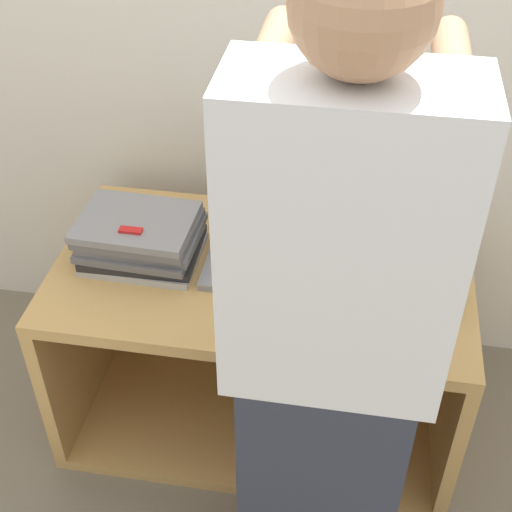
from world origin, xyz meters
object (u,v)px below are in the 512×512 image
laptop_open (265,242)px  person (330,357)px  laptop_stack_left (141,238)px  laptop_stack_right (387,270)px

laptop_open → person: bearing=-68.7°
laptop_stack_left → laptop_stack_right: laptop_stack_left is taller
laptop_stack_right → person: 0.53m
laptop_stack_left → laptop_stack_right: bearing=-0.1°
laptop_stack_left → laptop_stack_right: 0.66m
person → laptop_stack_right: bearing=76.6°
laptop_open → laptop_stack_right: (0.33, -0.05, -0.01)m
laptop_open → laptop_stack_left: size_ratio=0.99×
laptop_stack_right → person: size_ratio=0.20×
laptop_open → person: (0.21, -0.54, 0.16)m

